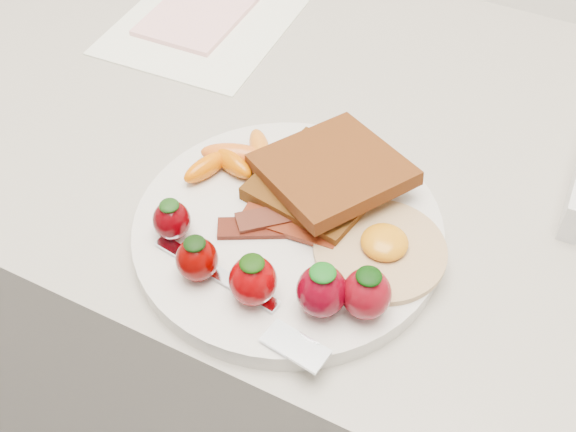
% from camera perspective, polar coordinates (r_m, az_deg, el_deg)
% --- Properties ---
extents(counter, '(2.00, 0.60, 0.90)m').
position_cam_1_polar(counter, '(1.09, 4.43, -11.77)').
color(counter, gray).
rests_on(counter, ground).
extents(plate, '(0.27, 0.27, 0.02)m').
position_cam_1_polar(plate, '(0.63, 0.00, -1.16)').
color(plate, silver).
rests_on(plate, counter).
extents(toast_lower, '(0.12, 0.12, 0.01)m').
position_cam_1_polar(toast_lower, '(0.65, 2.51, 2.48)').
color(toast_lower, '#362208').
rests_on(toast_lower, plate).
extents(toast_upper, '(0.16, 0.16, 0.03)m').
position_cam_1_polar(toast_upper, '(0.64, 3.50, 3.70)').
color(toast_upper, '#381207').
rests_on(toast_upper, toast_lower).
extents(fried_egg, '(0.14, 0.14, 0.02)m').
position_cam_1_polar(fried_egg, '(0.61, 7.38, -2.49)').
color(fried_egg, beige).
rests_on(fried_egg, plate).
extents(bacon_strips, '(0.10, 0.09, 0.01)m').
position_cam_1_polar(bacon_strips, '(0.62, -0.52, -0.53)').
color(bacon_strips, black).
rests_on(bacon_strips, plate).
extents(baby_carrots, '(0.08, 0.10, 0.02)m').
position_cam_1_polar(baby_carrots, '(0.67, -4.30, 4.64)').
color(baby_carrots, '#D95F1A').
rests_on(baby_carrots, plate).
extents(strawberries, '(0.21, 0.07, 0.05)m').
position_cam_1_polar(strawberries, '(0.56, -1.10, -4.54)').
color(strawberries, '#480004').
rests_on(strawberries, plate).
extents(fork, '(0.18, 0.06, 0.00)m').
position_cam_1_polar(fork, '(0.57, -3.00, -6.98)').
color(fork, white).
rests_on(fork, plate).
extents(paper_sheet, '(0.20, 0.27, 0.00)m').
position_cam_1_polar(paper_sheet, '(0.91, -6.16, 15.39)').
color(paper_sheet, white).
rests_on(paper_sheet, counter).
extents(notepad, '(0.11, 0.15, 0.01)m').
position_cam_1_polar(notepad, '(0.92, -6.95, 15.74)').
color(notepad, '#F7B3B5').
rests_on(notepad, paper_sheet).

